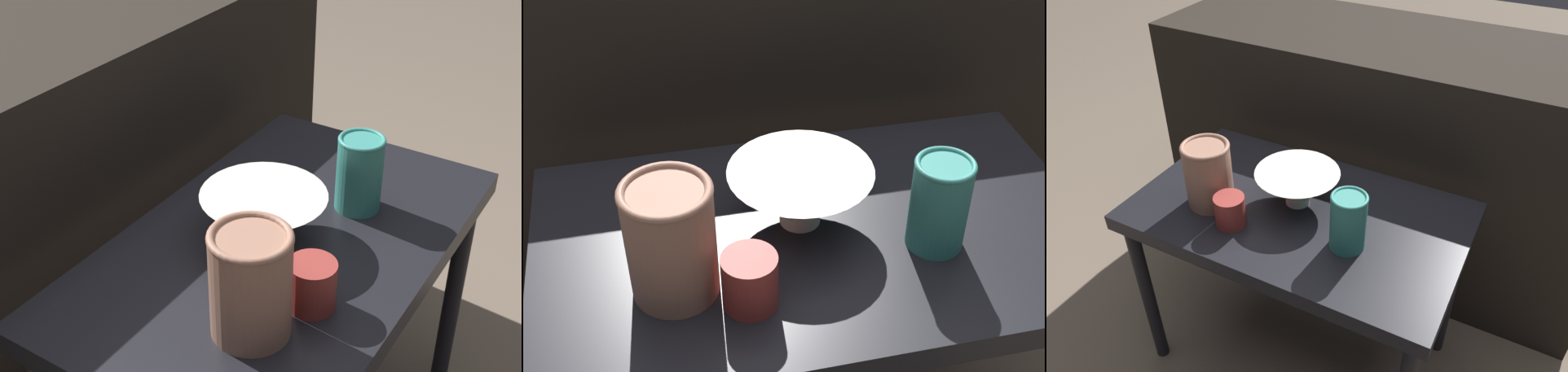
{
  "view_description": "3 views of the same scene",
  "coord_description": "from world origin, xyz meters",
  "views": [
    {
      "loc": [
        -0.84,
        -0.49,
        1.26
      ],
      "look_at": [
        0.02,
        0.05,
        0.63
      ],
      "focal_mm": 50.0,
      "sensor_mm": 36.0,
      "label": 1
    },
    {
      "loc": [
        -0.21,
        -0.76,
        1.24
      ],
      "look_at": [
        -0.04,
        0.04,
        0.61
      ],
      "focal_mm": 50.0,
      "sensor_mm": 36.0,
      "label": 2
    },
    {
      "loc": [
        0.47,
        -0.84,
        1.33
      ],
      "look_at": [
        0.01,
        0.02,
        0.61
      ],
      "focal_mm": 35.0,
      "sensor_mm": 36.0,
      "label": 3
    }
  ],
  "objects": [
    {
      "name": "vase_textured_left",
      "position": [
        -0.21,
        -0.07,
        0.64
      ],
      "size": [
        0.12,
        0.12,
        0.17
      ],
      "color": "#996B56",
      "rests_on": "table"
    },
    {
      "name": "couch_backdrop",
      "position": [
        0.0,
        0.58,
        0.4
      ],
      "size": [
        1.43,
        0.5,
        0.8
      ],
      "color": "black",
      "rests_on": "ground_plane"
    },
    {
      "name": "ground_plane",
      "position": [
        0.0,
        0.0,
        0.0
      ],
      "size": [
        8.0,
        8.0,
        0.0
      ],
      "primitive_type": "plane",
      "color": "#6B5B4C"
    },
    {
      "name": "table",
      "position": [
        0.0,
        0.0,
        0.49
      ],
      "size": [
        0.8,
        0.48,
        0.55
      ],
      "color": "black",
      "rests_on": "ground_plane"
    },
    {
      "name": "cup",
      "position": [
        -0.12,
        -0.12,
        0.59
      ],
      "size": [
        0.07,
        0.07,
        0.08
      ],
      "color": "maroon",
      "rests_on": "table"
    },
    {
      "name": "vase_colorful_right",
      "position": [
        0.16,
        -0.06,
        0.62
      ],
      "size": [
        0.08,
        0.08,
        0.14
      ],
      "color": "teal",
      "rests_on": "table"
    },
    {
      "name": "bowl",
      "position": [
        -0.02,
        0.03,
        0.6
      ],
      "size": [
        0.21,
        0.21,
        0.09
      ],
      "color": "silver",
      "rests_on": "table"
    }
  ]
}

